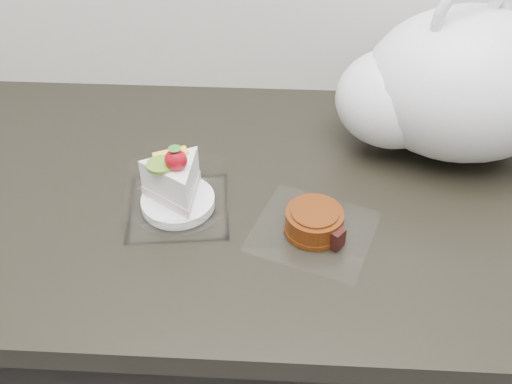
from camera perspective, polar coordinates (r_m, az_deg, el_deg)
name	(u,v)px	position (r m, az deg, el deg)	size (l,w,h in m)	color
counter	(275,348)	(1.26, 1.91, -15.36)	(2.04, 0.64, 0.90)	black
cake_tray	(177,192)	(0.87, -7.92, 0.04)	(0.17, 0.17, 0.12)	white
mooncake_wrap	(315,224)	(0.84, 5.89, -3.18)	(0.21, 0.21, 0.04)	white
plastic_bag	(453,86)	(0.99, 19.07, 9.97)	(0.42, 0.33, 0.31)	white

